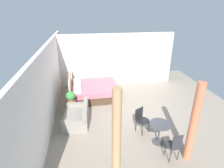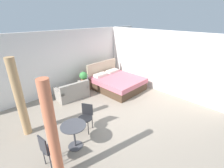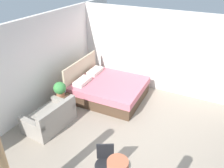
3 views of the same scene
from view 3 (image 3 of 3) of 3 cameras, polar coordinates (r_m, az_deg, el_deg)
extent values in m
cube|color=gray|center=(5.87, 3.71, -13.86)|extent=(8.75, 8.95, 0.02)
cube|color=silver|center=(6.64, -20.06, 3.82)|extent=(8.75, 0.12, 2.69)
cube|color=silver|center=(7.53, 13.10, 7.77)|extent=(0.12, 5.95, 2.69)
cube|color=#473323|center=(7.32, -0.56, -2.26)|extent=(1.90, 2.14, 0.36)
cube|color=#C66675|center=(7.18, -0.57, -0.31)|extent=(1.94, 2.18, 0.21)
cube|color=tan|center=(7.60, -7.84, 2.12)|extent=(1.89, 0.12, 1.15)
cube|color=silver|center=(7.12, -7.49, 0.72)|extent=(0.67, 0.34, 0.12)
cube|color=silver|center=(7.73, -4.33, 3.27)|extent=(0.67, 0.34, 0.12)
cube|color=gray|center=(6.37, -15.62, -8.71)|extent=(1.34, 0.92, 0.39)
cube|color=gray|center=(5.93, -13.72, -6.98)|extent=(1.29, 0.23, 0.37)
cube|color=gray|center=(6.54, -12.39, -4.43)|extent=(0.20, 0.84, 0.12)
cube|color=gray|center=(5.94, -19.86, -9.47)|extent=(0.20, 0.84, 0.12)
cube|color=brown|center=(6.99, -12.26, -4.14)|extent=(0.40, 0.38, 0.47)
cylinder|color=#935B3D|center=(6.77, -12.97, -2.52)|extent=(0.23, 0.23, 0.11)
sphere|color=#387F3D|center=(6.66, -13.16, -0.99)|extent=(0.36, 0.36, 0.36)
cylinder|color=silver|center=(6.90, -12.16, -1.15)|extent=(0.12, 0.12, 0.24)
cylinder|color=black|center=(4.96, -3.51, -20.42)|extent=(0.02, 0.02, 0.43)
cylinder|color=black|center=(4.96, 0.22, -20.34)|extent=(0.02, 0.02, 0.43)
cylinder|color=black|center=(4.68, -1.65, -20.00)|extent=(0.59, 0.59, 0.02)
cube|color=black|center=(4.66, -1.73, -16.71)|extent=(0.20, 0.32, 0.37)
cylinder|color=tan|center=(4.10, -26.44, -18.37)|extent=(0.23, 0.23, 2.31)
camera|label=1|loc=(3.94, -94.40, -2.99)|focal=29.06mm
camera|label=2|loc=(2.06, 89.69, -24.06)|focal=25.55mm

